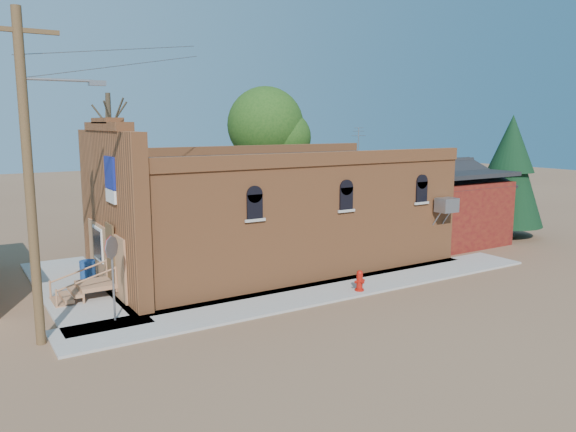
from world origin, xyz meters
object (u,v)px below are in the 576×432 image
brick_bar (270,211)px  stop_sign (112,256)px  fire_hydrant (360,281)px  trash_barrel (88,272)px  utility_pole (31,172)px

brick_bar → stop_sign: brick_bar is taller
brick_bar → fire_hydrant: brick_bar is taller
stop_sign → trash_barrel: stop_sign is taller
stop_sign → utility_pole: bearing=173.0°
utility_pole → fire_hydrant: 11.38m
brick_bar → utility_pole: size_ratio=1.82×
stop_sign → trash_barrel: 4.85m
trash_barrel → stop_sign: bearing=-92.8°
brick_bar → fire_hydrant: size_ratio=21.60×
fire_hydrant → brick_bar: bearing=82.5°
fire_hydrant → utility_pole: bearing=159.8°
brick_bar → stop_sign: size_ratio=6.19×
utility_pole → trash_barrel: 7.10m
utility_pole → trash_barrel: (2.37, 5.17, -4.25)m
stop_sign → trash_barrel: (0.22, 4.57, -1.60)m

